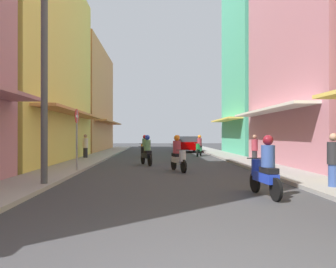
{
  "coord_description": "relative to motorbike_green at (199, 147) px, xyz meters",
  "views": [
    {
      "loc": [
        -0.56,
        -3.27,
        1.58
      ],
      "look_at": [
        0.17,
        16.47,
        1.63
      ],
      "focal_mm": 35.43,
      "sensor_mm": 36.0,
      "label": 1
    }
  ],
  "objects": [
    {
      "name": "street_sign_no_entry",
      "position": [
        -6.49,
        -10.84,
        1.01
      ],
      "size": [
        0.07,
        0.6,
        2.65
      ],
      "color": "gray",
      "rests_on": "ground"
    },
    {
      "name": "motorbike_orange",
      "position": [
        -4.06,
        -1.05,
        0.0
      ],
      "size": [
        0.64,
        1.78,
        1.58
      ],
      "color": "black",
      "rests_on": "ground"
    },
    {
      "name": "ground_plane",
      "position": [
        -2.67,
        -5.53,
        -0.7
      ],
      "size": [
        87.21,
        87.21,
        0.0
      ],
      "primitive_type": "plane",
      "color": "#38383A"
    },
    {
      "name": "building_left_mid",
      "position": [
        -11.22,
        -5.56,
        4.93
      ],
      "size": [
        7.05,
        12.91,
        11.27
      ],
      "color": "#EFD159",
      "rests_on": "ground"
    },
    {
      "name": "motorbike_black",
      "position": [
        -3.73,
        -7.3,
        0.0
      ],
      "size": [
        0.75,
        1.74,
        1.58
      ],
      "color": "black",
      "rests_on": "ground"
    },
    {
      "name": "sidewalk_right",
      "position": [
        1.94,
        -5.53,
        -0.64
      ],
      "size": [
        1.89,
        47.64,
        0.12
      ],
      "primitive_type": "cube",
      "color": "gray",
      "rests_on": "ground"
    },
    {
      "name": "sidewalk_left",
      "position": [
        -7.29,
        -5.53,
        -0.64
      ],
      "size": [
        1.89,
        47.64,
        0.12
      ],
      "primitive_type": "cube",
      "color": "#9E9991",
      "rests_on": "ground"
    },
    {
      "name": "building_left_far",
      "position": [
        -11.22,
        7.83,
        4.26
      ],
      "size": [
        7.05,
        12.64,
        9.93
      ],
      "color": "#D88C4C",
      "rests_on": "ground"
    },
    {
      "name": "building_right_far",
      "position": [
        5.88,
        1.89,
        7.29
      ],
      "size": [
        7.05,
        8.06,
        15.99
      ],
      "color": "#4CB28C",
      "rests_on": "ground"
    },
    {
      "name": "motorbike_silver",
      "position": [
        -2.27,
        -10.3,
        0.0
      ],
      "size": [
        0.7,
        1.76,
        1.58
      ],
      "color": "black",
      "rests_on": "ground"
    },
    {
      "name": "motorbike_white",
      "position": [
        -1.93,
        -4.38,
        0.0
      ],
      "size": [
        0.57,
        1.8,
        1.58
      ],
      "color": "black",
      "rests_on": "ground"
    },
    {
      "name": "motorbike_blue",
      "position": [
        -0.44,
        -16.25,
        0.0
      ],
      "size": [
        0.55,
        1.81,
        1.58
      ],
      "color": "black",
      "rests_on": "ground"
    },
    {
      "name": "motorbike_green",
      "position": [
        0.0,
        0.0,
        0.0
      ],
      "size": [
        0.72,
        1.75,
        1.58
      ],
      "color": "black",
      "rests_on": "ground"
    },
    {
      "name": "building_right_mid",
      "position": [
        5.88,
        -8.1,
        7.02
      ],
      "size": [
        7.05,
        10.12,
        15.46
      ],
      "color": "#B7727F",
      "rests_on": "ground"
    },
    {
      "name": "utility_pole",
      "position": [
        -6.59,
        -14.52,
        2.94
      ],
      "size": [
        0.2,
        1.2,
        7.14
      ],
      "color": "#4C4C4F",
      "rests_on": "ground"
    },
    {
      "name": "pedestrian_crossing",
      "position": [
        2.13,
        -6.83,
        0.09
      ],
      "size": [
        0.34,
        0.34,
        1.59
      ],
      "color": "#262628",
      "rests_on": "ground"
    },
    {
      "name": "pedestrian_far",
      "position": [
        -7.77,
        -3.11,
        0.1
      ],
      "size": [
        0.34,
        0.34,
        1.62
      ],
      "color": "#262628",
      "rests_on": "ground"
    },
    {
      "name": "parked_car",
      "position": [
        -0.27,
        6.02,
        0.04
      ],
      "size": [
        1.81,
        4.12,
        1.45
      ],
      "color": "#8C0000",
      "rests_on": "ground"
    },
    {
      "name": "pedestrian_midway",
      "position": [
        1.78,
        -15.44,
        0.11
      ],
      "size": [
        0.34,
        0.34,
        1.63
      ],
      "color": "#334C8C",
      "rests_on": "ground"
    }
  ]
}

